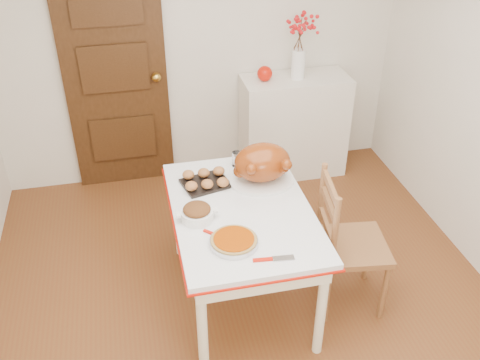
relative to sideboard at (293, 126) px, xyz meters
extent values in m
cube|color=brown|center=(-0.82, -1.78, -0.47)|extent=(3.50, 4.00, 0.00)
cube|color=silver|center=(-0.82, 0.22, 0.78)|extent=(3.50, 0.00, 2.50)
cube|color=#3E2410|center=(-1.52, 0.19, 0.56)|extent=(0.85, 0.06, 2.06)
cube|color=silver|center=(0.00, 0.00, 0.00)|extent=(0.94, 0.42, 0.94)
sphere|color=red|center=(-0.28, 0.00, 0.53)|extent=(0.13, 0.13, 0.13)
cylinder|color=#8F3200|center=(-0.95, -1.85, 0.32)|extent=(0.28, 0.28, 0.06)
cylinder|color=white|center=(-0.75, -1.02, 0.35)|extent=(0.08, 0.08, 0.11)
camera|label=1|loc=(-1.44, -4.16, 2.28)|focal=40.25mm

